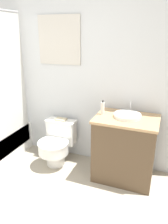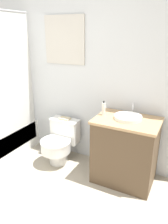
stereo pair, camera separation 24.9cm
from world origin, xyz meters
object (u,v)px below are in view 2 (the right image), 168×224
Objects in this scene: book_on_tank at (65,118)px; sink at (128,117)px; toilet at (60,142)px; soap_bottle at (104,109)px.

sink is at bearing -7.39° from book_on_tank.
toilet is 0.86m from soap_bottle.
soap_bottle is at bearing -176.70° from sink.
sink is at bearing 1.38° from toilet.
toilet is at bearing -179.51° from soap_bottle.
soap_bottle is (0.63, 0.01, 0.58)m from toilet.
toilet is 3.89× the size of book_on_tank.
book_on_tank is at bearing 167.77° from soap_bottle.
toilet is at bearing -178.62° from sink.
book_on_tank is (-0.00, 0.14, 0.30)m from toilet.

